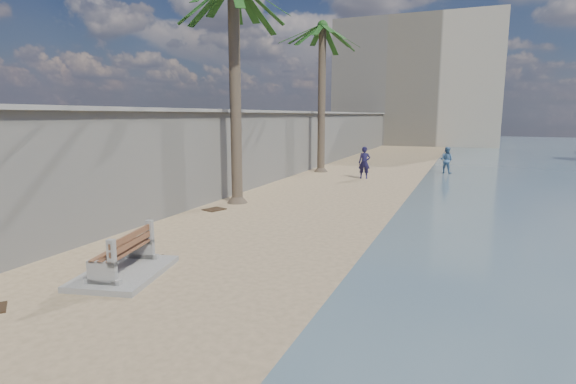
% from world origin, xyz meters
% --- Properties ---
extents(ground_plane, '(140.00, 140.00, 0.00)m').
position_xyz_m(ground_plane, '(0.00, 0.00, 0.00)').
color(ground_plane, tan).
extents(seawall, '(0.45, 70.00, 3.50)m').
position_xyz_m(seawall, '(-5.20, 20.00, 1.75)').
color(seawall, gray).
rests_on(seawall, ground_plane).
extents(wall_cap, '(0.80, 70.00, 0.12)m').
position_xyz_m(wall_cap, '(-5.20, 20.00, 3.55)').
color(wall_cap, gray).
rests_on(wall_cap, seawall).
extents(end_building, '(18.00, 12.00, 14.00)m').
position_xyz_m(end_building, '(-2.00, 52.00, 7.00)').
color(end_building, '#B7AA93').
rests_on(end_building, ground_plane).
extents(bench_far, '(1.99, 2.52, 0.93)m').
position_xyz_m(bench_far, '(-2.40, 2.40, 0.41)').
color(bench_far, gray).
rests_on(bench_far, ground_plane).
extents(palm_back, '(5.00, 5.00, 9.34)m').
position_xyz_m(palm_back, '(-4.04, 20.97, 8.29)').
color(palm_back, brown).
rests_on(palm_back, ground_plane).
extents(streetlight, '(0.28, 0.28, 5.12)m').
position_xyz_m(streetlight, '(-5.10, 12.00, 6.64)').
color(streetlight, '#2D2D33').
rests_on(streetlight, wall_cap).
extents(person_a, '(0.74, 0.53, 1.97)m').
position_xyz_m(person_a, '(-0.96, 19.02, 0.98)').
color(person_a, '#181438').
rests_on(person_a, ground_plane).
extents(person_b, '(0.98, 0.86, 1.71)m').
position_xyz_m(person_b, '(3.00, 23.09, 0.86)').
color(person_b, '#476C94').
rests_on(person_b, ground_plane).
extents(debris_c, '(0.77, 0.86, 0.03)m').
position_xyz_m(debris_c, '(-4.18, 8.95, 0.01)').
color(debris_c, '#382616').
rests_on(debris_c, ground_plane).
extents(debris_d, '(0.61, 0.64, 0.03)m').
position_xyz_m(debris_d, '(-2.46, 3.53, 0.01)').
color(debris_d, '#382616').
rests_on(debris_d, ground_plane).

